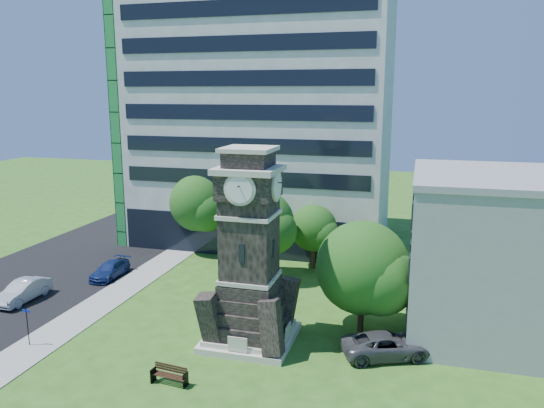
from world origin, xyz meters
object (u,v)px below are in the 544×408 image
(car_street_north, at_px, (110,270))
(car_street_mid, at_px, (23,291))
(clock_tower, at_px, (250,260))
(car_east_lot, at_px, (387,345))
(park_bench, at_px, (170,374))
(street_sign, at_px, (27,323))

(car_street_north, bearing_deg, car_street_mid, -118.59)
(clock_tower, distance_m, car_street_north, 17.67)
(car_street_north, relative_size, car_east_lot, 0.85)
(car_east_lot, xyz_separation_m, park_bench, (-11.02, -6.15, -0.18))
(park_bench, distance_m, street_sign, 10.52)
(clock_tower, relative_size, park_bench, 6.07)
(clock_tower, height_order, car_east_lot, clock_tower)
(clock_tower, height_order, park_bench, clock_tower)
(clock_tower, height_order, car_street_north, clock_tower)
(car_street_north, bearing_deg, clock_tower, -28.68)
(car_street_mid, relative_size, park_bench, 2.33)
(clock_tower, xyz_separation_m, car_street_mid, (-18.43, 1.61, -4.51))
(car_east_lot, distance_m, street_sign, 21.85)
(car_street_mid, distance_m, car_street_north, 7.21)
(car_street_mid, bearing_deg, park_bench, -24.67)
(car_street_north, height_order, park_bench, car_street_north)
(car_east_lot, distance_m, park_bench, 12.62)
(car_east_lot, height_order, street_sign, street_sign)
(clock_tower, bearing_deg, car_street_north, 152.09)
(clock_tower, bearing_deg, street_sign, -161.34)
(park_bench, bearing_deg, car_street_mid, 160.75)
(park_bench, bearing_deg, car_east_lot, 35.62)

